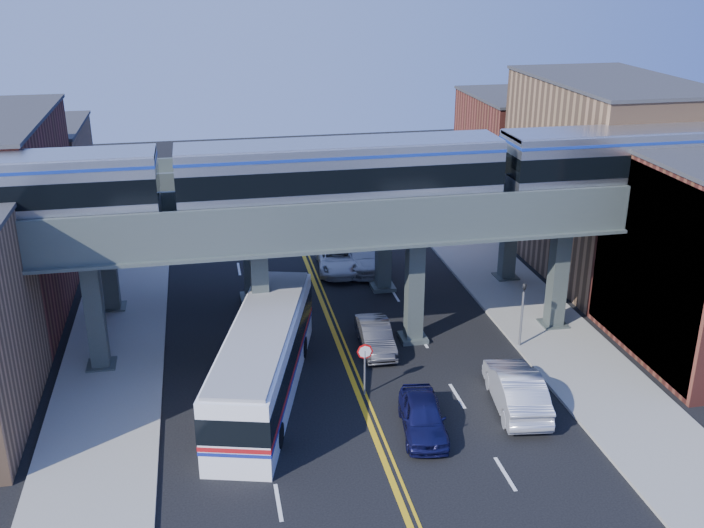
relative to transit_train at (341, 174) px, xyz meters
The scene contains 18 objects.
ground 12.28m from the transit_train, 90.89° to the right, with size 120.00×120.00×0.00m, color black.
sidewalk_west 14.98m from the transit_train, behind, with size 5.00×70.00×0.16m, color gray.
sidewalk_east 14.79m from the transit_train, ahead, with size 5.00×70.00×0.16m, color gray.
building_west_c 28.57m from the transit_train, 131.57° to the left, with size 8.00×10.00×8.00m, color #8B6547.
building_east_b 20.31m from the transit_train, 23.53° to the left, with size 8.00×14.00×12.00m, color #8B6547.
building_east_c 28.32m from the transit_train, 48.81° to the left, with size 8.00×10.00×9.00m, color maroon.
mural_panel 15.65m from the transit_train, 15.50° to the right, with size 0.10×9.50×9.50m, color teal.
elevated_viaduct_near 2.84m from the transit_train, behind, with size 52.00×3.60×7.40m.
elevated_viaduct_far 7.56m from the transit_train, 91.01° to the left, with size 52.00×3.60×7.40m.
transit_train is the anchor object (origin of this frame).
stop_sign 9.06m from the transit_train, 87.98° to the right, with size 0.76×0.09×2.63m.
traffic_signal 11.64m from the transit_train, 12.43° to the right, with size 0.15×0.18×4.10m.
transit_bus 9.62m from the transit_train, 137.60° to the right, with size 6.27×13.52×3.40m.
car_lane_a 12.21m from the transit_train, 76.92° to the right, with size 1.81×4.51×1.54m, color #11113E.
car_lane_b 8.77m from the transit_train, 20.88° to the right, with size 1.54×4.42×1.46m, color #313033.
car_lane_c 13.79m from the transit_train, 81.08° to the left, with size 2.49×5.41×1.50m, color silver.
car_lane_d 14.09m from the transit_train, 71.90° to the left, with size 2.28×5.60×1.63m, color #B8B8BD.
car_parked_curb 13.01m from the transit_train, 47.91° to the right, with size 1.94×5.57×1.84m, color #B8B8BD.
Camera 1 is at (-6.45, -28.12, 19.08)m, focal length 40.00 mm.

